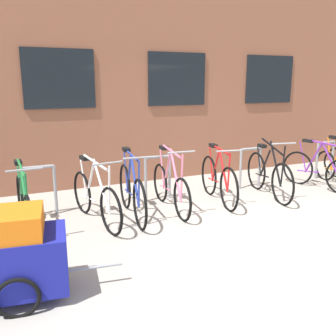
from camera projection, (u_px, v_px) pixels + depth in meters
ground_plane at (269, 228)px, 5.35m from camera, size 42.00×42.00×0.00m
storefront_building at (133, 47)px, 10.04m from camera, size 28.00×5.70×6.00m
bike_rack at (207, 169)px, 6.94m from camera, size 6.51×0.05×0.82m
bicycle_purple at (319, 170)px, 7.28m from camera, size 0.54×1.62×1.01m
bicycle_blue at (132, 192)px, 5.74m from camera, size 0.44×1.77×1.07m
bicycle_pink at (170, 187)px, 6.08m from camera, size 0.44×1.72×1.09m
bicycle_red at (218, 179)px, 6.49m from camera, size 0.46×1.69×1.03m
bicycle_black at (269, 175)px, 6.81m from camera, size 0.50×1.74×1.10m
bicycle_white at (95, 198)px, 5.52m from camera, size 0.48×1.76×1.04m
bicycle_green at (24, 206)px, 5.14m from camera, size 0.44×1.81×1.04m
bike_trailer at (16, 254)px, 3.53m from camera, size 1.48×0.75×0.92m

